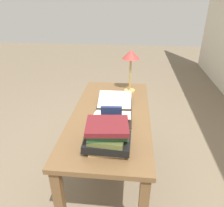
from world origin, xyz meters
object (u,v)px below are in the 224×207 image
object	(u,v)px
coffee_mug	(107,122)
book_standing_upright	(111,119)
open_book	(114,109)
book_stack_tall	(107,136)
reading_lamp	(131,58)

from	to	relation	value
coffee_mug	book_standing_upright	bearing A→B (deg)	41.39
book_standing_upright	coffee_mug	distance (m)	0.08
open_book	book_stack_tall	xyz separation A→B (m)	(0.49, 0.01, 0.07)
book_standing_upright	reading_lamp	distance (m)	0.77
book_stack_tall	reading_lamp	bearing A→B (deg)	172.75
reading_lamp	coffee_mug	size ratio (longest dim) A/B	3.87
book_standing_upright	coffee_mug	world-z (taller)	book_standing_upright
book_stack_tall	reading_lamp	xyz separation A→B (m)	(-0.91, 0.12, 0.25)
book_standing_upright	reading_lamp	xyz separation A→B (m)	(-0.72, 0.11, 0.24)
book_stack_tall	coffee_mug	bearing A→B (deg)	-172.15
book_stack_tall	coffee_mug	distance (m)	0.24
reading_lamp	coffee_mug	distance (m)	0.75
open_book	book_standing_upright	world-z (taller)	book_standing_upright
book_stack_tall	book_standing_upright	world-z (taller)	book_standing_upright
book_stack_tall	reading_lamp	size ratio (longest dim) A/B	0.71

